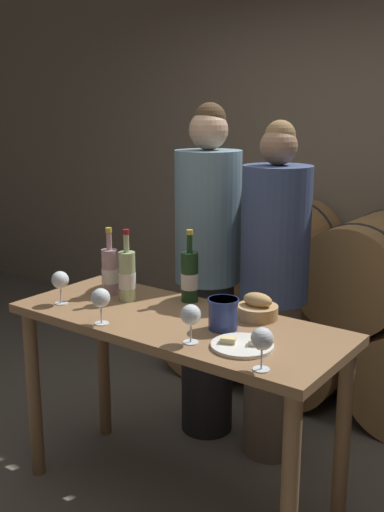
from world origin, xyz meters
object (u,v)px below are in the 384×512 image
at_px(wine_bottle_white, 127,276).
at_px(wine_glass_center, 191,315).
at_px(person_right, 274,293).
at_px(cheese_plate, 242,345).
at_px(wine_glass_far_left, 60,281).
at_px(blue_crock, 223,313).
at_px(wine_bottle_rose, 110,271).
at_px(tasting_table, 176,350).
at_px(bread_basket, 257,309).
at_px(person_left, 208,272).
at_px(wine_bottle_red, 190,277).
at_px(wine_glass_left, 101,299).
at_px(wine_glass_right, 262,340).

bearing_deg(wine_bottle_white, wine_glass_center, -24.45).
height_order(person_right, cheese_plate, person_right).
xyz_separation_m(wine_bottle_white, wine_glass_far_left, (-0.21, -0.22, -0.01)).
height_order(wine_bottle_white, blue_crock, wine_bottle_white).
bearing_deg(person_right, cheese_plate, -70.36).
relative_size(wine_bottle_rose, blue_crock, 2.53).
xyz_separation_m(tasting_table, bread_basket, (0.28, 0.21, 0.19)).
height_order(person_left, wine_bottle_white, person_left).
xyz_separation_m(wine_bottle_red, wine_bottle_rose, (-0.37, -0.13, -0.01)).
distance_m(wine_glass_far_left, wine_glass_center, 0.76).
height_order(wine_bottle_rose, blue_crock, wine_bottle_rose).
distance_m(blue_crock, bread_basket, 0.20).
bearing_deg(wine_bottle_rose, blue_crock, -6.39).
relative_size(person_left, wine_bottle_white, 5.30).
relative_size(wine_bottle_white, cheese_plate, 1.42).
bearing_deg(person_left, cheese_plate, -47.69).
height_order(wine_bottle_rose, wine_glass_left, wine_bottle_rose).
xyz_separation_m(wine_bottle_red, wine_glass_left, (-0.12, -0.46, -0.01)).
bearing_deg(wine_bottle_red, cheese_plate, -34.21).
relative_size(wine_bottle_white, wine_glass_center, 2.20).
distance_m(tasting_table, wine_bottle_white, 0.43).
bearing_deg(wine_glass_center, bread_basket, 80.43).
bearing_deg(blue_crock, bread_basket, 76.60).
relative_size(wine_bottle_red, blue_crock, 2.63).
height_order(person_left, wine_glass_center, person_left).
bearing_deg(wine_bottle_rose, person_right, 40.69).
bearing_deg(bread_basket, wine_bottle_white, -166.93).
height_order(cheese_plate, wine_glass_right, wine_glass_right).
bearing_deg(person_left, tasting_table, -67.23).
relative_size(person_left, wine_glass_center, 11.64).
relative_size(wine_bottle_white, wine_glass_left, 2.20).
height_order(bread_basket, wine_glass_far_left, wine_glass_far_left).
xyz_separation_m(cheese_plate, wine_glass_left, (-0.60, -0.13, 0.10)).
relative_size(tasting_table, wine_bottle_white, 4.39).
relative_size(wine_bottle_white, wine_glass_far_left, 2.20).
relative_size(wine_bottle_red, cheese_plate, 1.42).
height_order(person_left, wine_glass_left, person_left).
distance_m(wine_bottle_rose, blue_crock, 0.70).
xyz_separation_m(bread_basket, wine_glass_center, (-0.07, -0.39, 0.07)).
bearing_deg(wine_glass_center, wine_glass_far_left, 177.60).
distance_m(wine_bottle_white, wine_glass_far_left, 0.30).
bearing_deg(person_left, person_right, -0.01).
relative_size(bread_basket, wine_glass_right, 1.15).
height_order(blue_crock, wine_glass_far_left, wine_glass_far_left).
bearing_deg(tasting_table, wine_bottle_red, 111.88).
height_order(wine_glass_center, wine_glass_right, same).
distance_m(wine_bottle_red, bread_basket, 0.38).
bearing_deg(cheese_plate, blue_crock, 144.07).
height_order(wine_bottle_red, blue_crock, wine_bottle_red).
xyz_separation_m(blue_crock, wine_glass_right, (0.32, -0.25, 0.04)).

